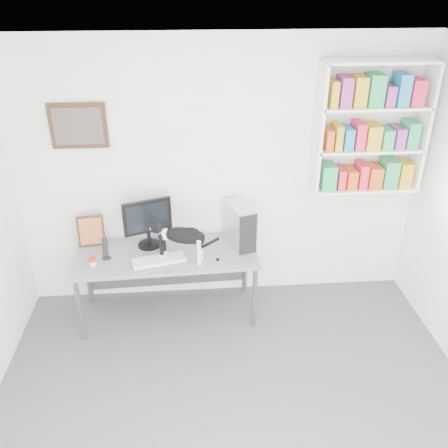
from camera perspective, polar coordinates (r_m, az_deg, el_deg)
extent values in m
cube|color=#4E4E52|center=(3.92, 2.01, -24.90)|extent=(4.00, 4.00, 0.01)
cube|color=white|center=(2.41, 3.11, 17.47)|extent=(4.00, 4.00, 0.01)
cube|color=silver|center=(4.71, -0.41, 5.75)|extent=(4.00, 0.01, 2.70)
cube|color=white|center=(4.71, 17.28, 10.95)|extent=(1.03, 0.28, 1.24)
cube|color=#402614|center=(4.60, -17.11, 11.22)|extent=(0.52, 0.04, 0.42)
cube|color=slate|center=(4.82, -6.72, -7.25)|extent=(1.78, 0.75, 0.73)
cube|color=black|center=(4.66, -9.17, 0.12)|extent=(0.52, 0.37, 0.51)
cube|color=silver|center=(4.50, -7.84, -4.31)|extent=(0.53, 0.30, 0.04)
cube|color=#BABBBF|center=(4.66, 1.88, -0.11)|extent=(0.30, 0.46, 0.42)
cylinder|color=black|center=(4.60, -14.10, -2.82)|extent=(0.10, 0.10, 0.22)
cube|color=#402614|center=(4.85, -15.72, -0.73)|extent=(0.27, 0.14, 0.32)
cylinder|color=#B52F0F|center=(4.55, -15.52, -4.37)|extent=(0.06, 0.06, 0.09)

